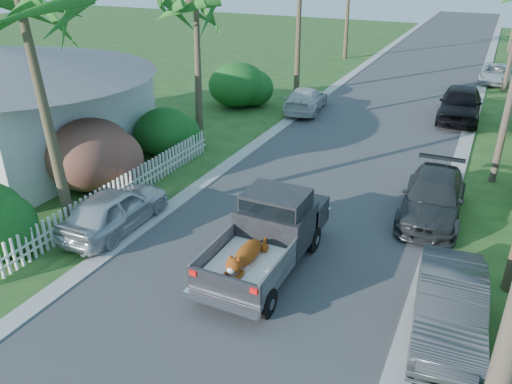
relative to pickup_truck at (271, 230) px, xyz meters
The scene contains 17 objects.
ground 4.43m from the pickup_truck, 92.33° to the right, with size 120.00×120.00×0.00m, color #25471A.
road 20.72m from the pickup_truck, 90.49° to the left, with size 8.00×100.00×0.02m, color #38383A.
curb_left 21.19m from the pickup_truck, 102.20° to the left, with size 0.60×100.00×0.06m, color #A5A39E.
curb_right 21.12m from the pickup_truck, 78.73° to the left, with size 0.60×100.00×0.06m, color #A5A39E.
pickup_truck is the anchor object (origin of this frame).
parked_car_rn 4.92m from the pickup_truck, 10.92° to the right, with size 1.48×4.24×1.40m, color #303336.
parked_car_rm 6.02m from the pickup_truck, 52.13° to the left, with size 1.89×4.65×1.35m, color #2B2E30.
parked_car_rf 16.67m from the pickup_truck, 78.14° to the left, with size 2.01×5.01×1.71m, color black.
parked_car_rd 26.53m from the pickup_truck, 79.52° to the left, with size 1.94×4.21×1.17m, color silver.
parked_car_ln 5.20m from the pickup_truck, behind, with size 1.62×4.02×1.37m, color silver.
parked_car_lf 15.00m from the pickup_truck, 106.79° to the left, with size 1.79×4.41×1.28m, color silver.
palm_l_b 11.58m from the pickup_truck, 132.21° to the left, with size 4.40×4.40×7.40m.
shrub_l_b 8.16m from the pickup_truck, 168.03° to the left, with size 3.00×3.30×2.60m, color #BE1B45.
shrub_l_c 9.48m from the pickup_truck, 143.08° to the left, with size 2.40×2.64×2.00m, color #174915.
shrub_l_d 15.95m from the pickup_truck, 120.84° to the left, with size 3.20×3.52×2.40m, color #174915.
picket_fence 6.31m from the pickup_truck, 169.08° to the left, with size 0.10×11.00×1.00m, color white.
house_left 13.49m from the pickup_truck, 168.46° to the left, with size 9.00×8.00×4.60m.
Camera 1 is at (4.95, -6.64, 7.96)m, focal length 35.00 mm.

